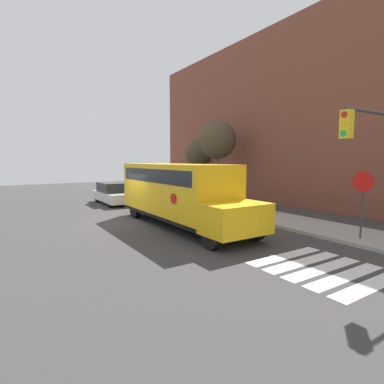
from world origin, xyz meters
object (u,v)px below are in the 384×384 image
at_px(school_bus, 178,190).
at_px(traffic_light, 379,158).
at_px(tree_far_sidewalk, 198,153).
at_px(stop_sign, 362,194).
at_px(tree_near_sidewalk, 217,141).
at_px(parked_car, 114,193).

xyz_separation_m(school_bus, traffic_light, (7.83, 2.91, 1.55)).
height_order(school_bus, tree_far_sidewalk, tree_far_sidewalk).
relative_size(stop_sign, tree_near_sidewalk, 0.45).
height_order(stop_sign, traffic_light, traffic_light).
bearing_deg(tree_near_sidewalk, traffic_light, -16.70).
distance_m(tree_near_sidewalk, tree_far_sidewalk, 5.62).
relative_size(parked_car, traffic_light, 0.95).
bearing_deg(traffic_light, parked_car, -169.21).
xyz_separation_m(traffic_light, tree_near_sidewalk, (-13.89, 4.17, 1.45)).
xyz_separation_m(tree_near_sidewalk, tree_far_sidewalk, (-5.27, 1.75, -0.88)).
height_order(traffic_light, tree_near_sidewalk, tree_near_sidewalk).
height_order(parked_car, tree_far_sidewalk, tree_far_sidewalk).
xyz_separation_m(school_bus, tree_far_sidewalk, (-11.32, 8.83, 2.13)).
relative_size(traffic_light, tree_far_sidewalk, 0.95).
distance_m(traffic_light, tree_far_sidewalk, 20.06).
bearing_deg(parked_car, tree_near_sidewalk, 67.88).
bearing_deg(stop_sign, tree_far_sidewalk, 166.25).
relative_size(stop_sign, traffic_light, 0.57).
bearing_deg(school_bus, traffic_light, 20.36).
bearing_deg(tree_far_sidewalk, tree_near_sidewalk, -18.42).
distance_m(school_bus, parked_car, 9.11).
height_order(school_bus, parked_car, school_bus).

